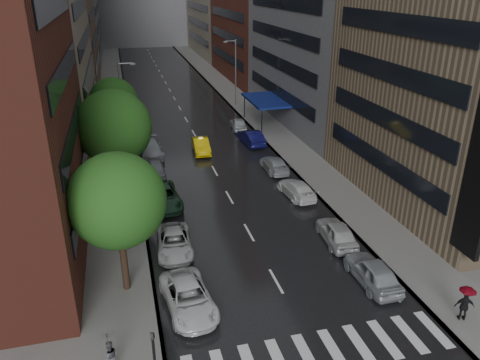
% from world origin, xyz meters
% --- Properties ---
extents(ground, '(220.00, 220.00, 0.00)m').
position_xyz_m(ground, '(0.00, 0.00, 0.00)').
color(ground, gray).
rests_on(ground, ground).
extents(road, '(14.00, 140.00, 0.01)m').
position_xyz_m(road, '(0.00, 50.00, 0.01)').
color(road, black).
rests_on(road, ground).
extents(sidewalk_left, '(4.00, 140.00, 0.15)m').
position_xyz_m(sidewalk_left, '(-9.00, 50.00, 0.07)').
color(sidewalk_left, gray).
rests_on(sidewalk_left, ground).
extents(sidewalk_right, '(4.00, 140.00, 0.15)m').
position_xyz_m(sidewalk_right, '(9.00, 50.00, 0.07)').
color(sidewalk_right, gray).
rests_on(sidewalk_right, ground).
extents(crosswalk, '(13.15, 2.80, 0.01)m').
position_xyz_m(crosswalk, '(0.20, -2.00, 0.01)').
color(crosswalk, silver).
rests_on(crosswalk, ground).
extents(tree_near, '(5.25, 5.25, 8.36)m').
position_xyz_m(tree_near, '(-8.60, 5.34, 5.72)').
color(tree_near, '#382619').
rests_on(tree_near, ground).
extents(tree_mid, '(5.73, 5.73, 9.13)m').
position_xyz_m(tree_mid, '(-8.60, 17.36, 6.25)').
color(tree_mid, '#382619').
rests_on(tree_mid, ground).
extents(tree_far, '(4.81, 4.81, 7.66)m').
position_xyz_m(tree_far, '(-8.60, 30.02, 5.24)').
color(tree_far, '#382619').
rests_on(tree_far, ground).
extents(taxi, '(1.79, 4.57, 1.48)m').
position_xyz_m(taxi, '(-0.32, 27.36, 0.74)').
color(taxi, yellow).
rests_on(taxi, ground).
extents(parked_cars_left, '(2.89, 30.10, 1.51)m').
position_xyz_m(parked_cars_left, '(-5.40, 14.81, 0.72)').
color(parked_cars_left, white).
rests_on(parked_cars_left, ground).
extents(parked_cars_right, '(2.31, 36.24, 1.59)m').
position_xyz_m(parked_cars_right, '(5.40, 17.33, 0.74)').
color(parked_cars_right, '#A0A6A9').
rests_on(parked_cars_right, ground).
extents(ped_black_umbrella, '(0.96, 0.98, 2.09)m').
position_xyz_m(ped_black_umbrella, '(-9.51, -0.78, 1.40)').
color(ped_black_umbrella, '#4F5054').
rests_on(ped_black_umbrella, sidewalk_left).
extents(ped_red_umbrella, '(1.05, 0.82, 2.01)m').
position_xyz_m(ped_red_umbrella, '(8.27, -1.82, 1.33)').
color(ped_red_umbrella, black).
rests_on(ped_red_umbrella, sidewalk_right).
extents(traffic_light, '(0.18, 0.15, 3.45)m').
position_xyz_m(traffic_light, '(-7.60, -2.84, 2.23)').
color(traffic_light, black).
rests_on(traffic_light, sidewalk_left).
extents(street_lamp_left, '(1.74, 0.22, 9.00)m').
position_xyz_m(street_lamp_left, '(-7.72, 30.00, 4.89)').
color(street_lamp_left, gray).
rests_on(street_lamp_left, sidewalk_left).
extents(street_lamp_right, '(1.74, 0.22, 9.00)m').
position_xyz_m(street_lamp_right, '(7.72, 45.00, 4.89)').
color(street_lamp_right, gray).
rests_on(street_lamp_right, sidewalk_right).
extents(awning, '(4.00, 8.00, 3.12)m').
position_xyz_m(awning, '(8.98, 35.00, 3.13)').
color(awning, navy).
rests_on(awning, sidewalk_right).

